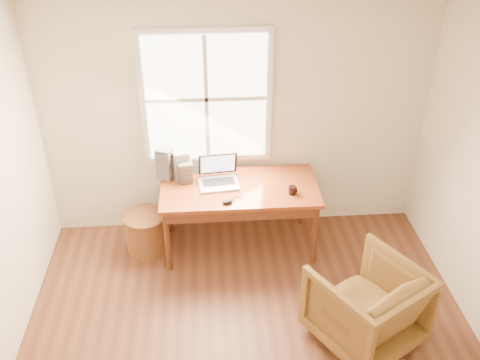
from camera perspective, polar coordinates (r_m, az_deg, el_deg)
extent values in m
cube|color=white|center=(2.98, 2.43, 10.95)|extent=(4.00, 4.50, 0.02)
cube|color=beige|center=(5.56, -0.43, 6.62)|extent=(4.00, 0.02, 2.60)
cube|color=silver|center=(5.41, -3.61, 8.73)|extent=(1.32, 0.05, 1.42)
cube|color=white|center=(5.39, -3.61, 8.60)|extent=(1.20, 0.02, 1.30)
cube|color=silver|center=(5.38, -3.61, 8.56)|extent=(0.04, 0.02, 1.30)
cube|color=silver|center=(5.38, -3.61, 8.56)|extent=(1.20, 0.02, 0.04)
cube|color=brown|center=(5.44, -0.08, -0.89)|extent=(1.60, 0.80, 0.04)
imported|color=brown|center=(4.78, 13.31, -12.84)|extent=(1.12, 1.13, 0.76)
cylinder|color=brown|center=(5.76, -9.95, -5.57)|extent=(0.56, 0.56, 0.43)
ellipsoid|color=black|center=(5.17, -1.35, -2.35)|extent=(0.12, 0.09, 0.03)
cylinder|color=black|center=(5.32, 5.59, -1.09)|extent=(0.09, 0.09, 0.08)
cube|color=#AAAEB6|center=(5.53, -6.30, 1.61)|extent=(0.19, 0.18, 0.31)
cube|color=#27272C|center=(5.49, -5.85, 0.82)|extent=(0.16, 0.14, 0.22)
cube|color=#9899A5|center=(5.54, -8.02, 1.76)|extent=(0.19, 0.18, 0.34)
cube|color=silver|center=(5.67, -4.57, 1.83)|extent=(0.15, 0.13, 0.18)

